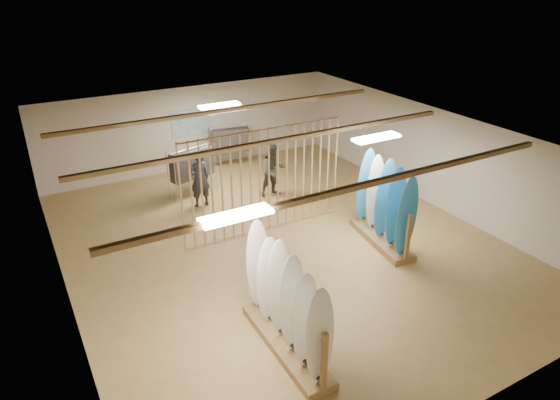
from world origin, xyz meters
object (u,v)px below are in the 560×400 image
rack_left (286,316)px  shopper_b (273,167)px  clothing_rack_b (230,141)px  shopper_a (199,175)px  rack_right (383,216)px  clothing_rack_a (192,164)px

rack_left → shopper_b: bearing=64.7°
clothing_rack_b → shopper_a: (-2.04, -2.37, -0.00)m
rack_left → rack_right: (4.02, 2.14, 0.02)m
clothing_rack_a → shopper_b: bearing=-45.1°
rack_right → clothing_rack_a: (-3.10, 5.05, 0.27)m
clothing_rack_b → rack_right: bearing=-70.8°
rack_right → shopper_a: 5.30m
clothing_rack_a → shopper_a: size_ratio=0.81×
rack_left → rack_right: 4.56m
clothing_rack_b → shopper_a: bearing=-121.2°
shopper_a → clothing_rack_a: bearing=-97.2°
clothing_rack_a → shopper_b: (2.11, -1.20, -0.08)m
clothing_rack_b → shopper_b: bearing=-77.6°
shopper_b → clothing_rack_b: bearing=95.1°
clothing_rack_b → rack_left: bearing=-98.8°
clothing_rack_a → shopper_b: shopper_b is taller
rack_right → shopper_a: size_ratio=1.23×
clothing_rack_a → shopper_a: shopper_a is taller
rack_right → clothing_rack_a: 5.93m
rack_right → clothing_rack_a: size_ratio=1.51×
clothing_rack_b → shopper_b: 2.77m
rack_right → shopper_b: 3.98m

